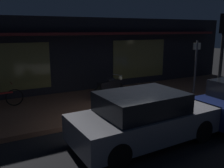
# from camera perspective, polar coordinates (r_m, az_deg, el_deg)

# --- Properties ---
(ground_plane) EXTENTS (60.00, 60.00, 0.00)m
(ground_plane) POSITION_cam_1_polar(r_m,az_deg,el_deg) (7.79, 7.38, -10.42)
(ground_plane) COLOR black
(sidewalk_slab) EXTENTS (18.00, 4.00, 0.15)m
(sidewalk_slab) POSITION_cam_1_polar(r_m,az_deg,el_deg) (10.20, -2.39, -4.24)
(sidewalk_slab) COLOR brown
(sidewalk_slab) RESTS_ON ground_plane
(storefront_building) EXTENTS (18.00, 3.30, 3.60)m
(storefront_building) POSITION_cam_1_polar(r_m,az_deg,el_deg) (12.96, -9.01, 7.05)
(storefront_building) COLOR black
(storefront_building) RESTS_ON ground_plane
(motorcycle) EXTENTS (1.66, 0.74, 0.97)m
(motorcycle) POSITION_cam_1_polar(r_m,az_deg,el_deg) (10.37, -0.60, -0.67)
(motorcycle) COLOR black
(motorcycle) RESTS_ON sidewalk_slab
(bicycle_parked) EXTENTS (1.66, 0.42, 0.91)m
(bicycle_parked) POSITION_cam_1_polar(r_m,az_deg,el_deg) (10.04, -24.69, -3.13)
(bicycle_parked) COLOR black
(bicycle_parked) RESTS_ON sidewalk_slab
(sign_post) EXTENTS (0.44, 0.09, 2.40)m
(sign_post) POSITION_cam_1_polar(r_m,az_deg,el_deg) (11.78, 19.00, 4.52)
(sign_post) COLOR #47474C
(sign_post) RESTS_ON sidewalk_slab
(traffic_light_pole) EXTENTS (0.24, 0.33, 3.60)m
(traffic_light_pole) POSITION_cam_1_polar(r_m,az_deg,el_deg) (9.91, 24.50, 8.29)
(traffic_light_pole) COLOR black
(traffic_light_pole) RESTS_ON ground_plane
(parked_car_near) EXTENTS (4.16, 1.90, 1.42)m
(parked_car_near) POSITION_cam_1_polar(r_m,az_deg,el_deg) (6.70, 7.53, -7.87)
(parked_car_near) COLOR black
(parked_car_near) RESTS_ON ground_plane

